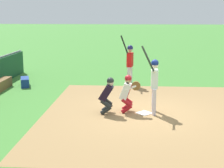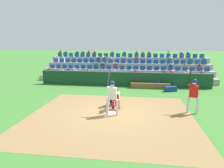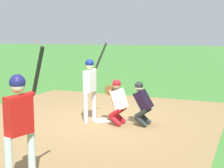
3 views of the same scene
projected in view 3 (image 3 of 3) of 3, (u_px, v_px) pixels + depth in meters
The scene contains 7 objects.
ground_plane at pixel (101, 121), 9.54m from camera, with size 160.00×160.00×0.00m, color #3F7E31.
infield_dirt_patch at pixel (86, 119), 9.74m from camera, with size 8.47×7.78×0.01m, color olive.
home_plate_marker at pixel (101, 121), 9.54m from camera, with size 0.44×0.44×0.02m, color white.
batter_at_plate at pixel (90, 82), 9.43m from camera, with size 0.64×0.59×2.30m.
catcher_crouching at pixel (118, 99), 9.08m from camera, with size 0.47×0.72×1.30m.
home_plate_umpire at pixel (142, 101), 9.01m from camera, with size 0.48×0.52×1.26m.
on_deck_batter at pixel (20, 117), 5.24m from camera, with size 0.61×0.60×2.33m.
Camera 3 is at (-8.36, -4.03, 2.47)m, focal length 51.98 mm.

